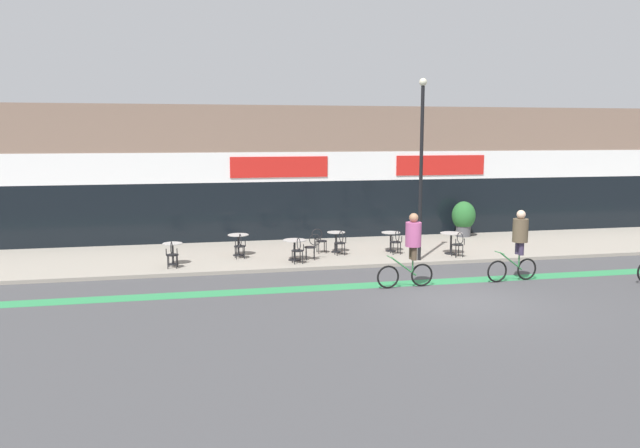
% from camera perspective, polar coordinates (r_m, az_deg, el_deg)
% --- Properties ---
extents(ground_plane, '(120.00, 120.00, 0.00)m').
position_cam_1_polar(ground_plane, '(17.36, 12.94, -6.84)').
color(ground_plane, '#424244').
extents(sidewalk_slab, '(40.00, 5.50, 0.12)m').
position_cam_1_polar(sidewalk_slab, '(23.94, 5.61, -2.37)').
color(sidewalk_slab, gray).
rests_on(sidewalk_slab, ground).
extents(storefront_facade, '(40.00, 4.06, 5.60)m').
position_cam_1_polar(storefront_facade, '(28.11, 2.76, 4.84)').
color(storefront_facade, '#7F6656').
rests_on(storefront_facade, ground).
extents(bike_lane_stripe, '(36.00, 0.70, 0.01)m').
position_cam_1_polar(bike_lane_stripe, '(19.27, 10.22, -5.24)').
color(bike_lane_stripe, '#2D844C').
rests_on(bike_lane_stripe, ground).
extents(bistro_table_0, '(0.66, 0.66, 0.73)m').
position_cam_1_polar(bistro_table_0, '(21.37, -13.32, -2.27)').
color(bistro_table_0, black).
rests_on(bistro_table_0, sidewalk_slab).
extents(bistro_table_1, '(0.74, 0.74, 0.76)m').
position_cam_1_polar(bistro_table_1, '(22.53, -7.48, -1.50)').
color(bistro_table_1, black).
rests_on(bistro_table_1, sidewalk_slab).
extents(bistro_table_2, '(0.80, 0.80, 0.71)m').
position_cam_1_polar(bistro_table_2, '(21.53, -2.34, -1.97)').
color(bistro_table_2, black).
rests_on(bistro_table_2, sidewalk_slab).
extents(bistro_table_3, '(0.66, 0.66, 0.75)m').
position_cam_1_polar(bistro_table_3, '(22.98, 1.48, -1.28)').
color(bistro_table_3, black).
rests_on(bistro_table_3, sidewalk_slab).
extents(bistro_table_4, '(0.70, 0.70, 0.71)m').
position_cam_1_polar(bistro_table_4, '(23.32, 6.49, -1.25)').
color(bistro_table_4, black).
rests_on(bistro_table_4, sidewalk_slab).
extents(bistro_table_5, '(0.80, 0.80, 0.77)m').
position_cam_1_polar(bistro_table_5, '(23.14, 11.90, -1.32)').
color(bistro_table_5, black).
rests_on(bistro_table_5, sidewalk_slab).
extents(cafe_chair_0_near, '(0.44, 0.59, 0.90)m').
position_cam_1_polar(cafe_chair_0_near, '(20.76, -13.38, -2.58)').
color(cafe_chair_0_near, black).
rests_on(cafe_chair_0_near, sidewalk_slab).
extents(cafe_chair_1_near, '(0.43, 0.59, 0.90)m').
position_cam_1_polar(cafe_chair_1_near, '(21.92, -7.33, -1.85)').
color(cafe_chair_1_near, black).
rests_on(cafe_chair_1_near, sidewalk_slab).
extents(cafe_chair_2_near, '(0.44, 0.59, 0.90)m').
position_cam_1_polar(cafe_chair_2_near, '(20.93, -2.03, -2.27)').
color(cafe_chair_2_near, black).
rests_on(cafe_chair_2_near, sidewalk_slab).
extents(cafe_chair_2_side, '(0.60, 0.45, 0.90)m').
position_cam_1_polar(cafe_chair_2_side, '(21.64, -0.71, -1.92)').
color(cafe_chair_2_side, black).
rests_on(cafe_chair_2_side, sidewalk_slab).
extents(cafe_chair_3_near, '(0.43, 0.59, 0.90)m').
position_cam_1_polar(cafe_chair_3_near, '(22.38, 1.87, -1.58)').
color(cafe_chair_3_near, black).
rests_on(cafe_chair_3_near, sidewalk_slab).
extents(cafe_chair_3_side, '(0.58, 0.41, 0.90)m').
position_cam_1_polar(cafe_chair_3_side, '(22.84, -0.04, -1.38)').
color(cafe_chair_3_side, black).
rests_on(cafe_chair_3_side, sidewalk_slab).
extents(cafe_chair_4_near, '(0.40, 0.58, 0.90)m').
position_cam_1_polar(cafe_chair_4_near, '(22.73, 6.99, -1.48)').
color(cafe_chair_4_near, black).
rests_on(cafe_chair_4_near, sidewalk_slab).
extents(cafe_chair_5_near, '(0.44, 0.59, 0.90)m').
position_cam_1_polar(cafe_chair_5_near, '(22.59, 12.56, -1.69)').
color(cafe_chair_5_near, black).
rests_on(cafe_chair_5_near, sidewalk_slab).
extents(planter_pot, '(0.99, 0.99, 1.50)m').
position_cam_1_polar(planter_pot, '(27.18, 12.99, 0.59)').
color(planter_pot, '#4C4C51').
rests_on(planter_pot, sidewalk_slab).
extents(lamp_post, '(0.26, 0.26, 6.17)m').
position_cam_1_polar(lamp_post, '(21.49, 9.25, 5.92)').
color(lamp_post, black).
rests_on(lamp_post, sidewalk_slab).
extents(cyclist_0, '(1.72, 0.56, 2.18)m').
position_cam_1_polar(cyclist_0, '(19.84, 17.70, -1.33)').
color(cyclist_0, black).
rests_on(cyclist_0, ground).
extents(cyclist_2, '(1.74, 0.51, 2.19)m').
position_cam_1_polar(cyclist_2, '(18.32, 8.37, -1.79)').
color(cyclist_2, black).
rests_on(cyclist_2, ground).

